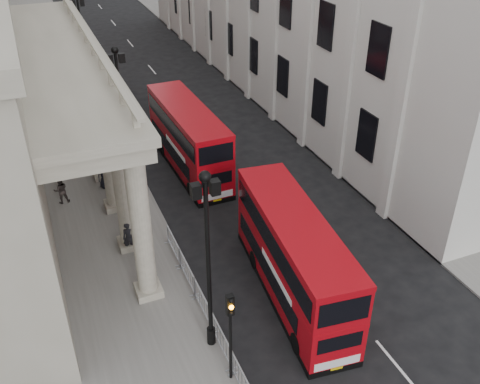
{
  "coord_description": "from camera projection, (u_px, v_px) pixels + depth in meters",
  "views": [
    {
      "loc": [
        -5.55,
        -11.24,
        17.39
      ],
      "look_at": [
        3.39,
        10.53,
        2.96
      ],
      "focal_mm": 40.0,
      "sensor_mm": 36.0,
      "label": 1
    }
  ],
  "objects": [
    {
      "name": "pedestrian_b",
      "position": [
        61.0,
        190.0,
        31.61
      ],
      "size": [
        0.86,
        0.69,
        1.7
      ],
      "primitive_type": "imported",
      "rotation": [
        0.0,
        0.0,
        3.2
      ],
      "color": "black",
      "rests_on": "sidewalk_west"
    },
    {
      "name": "lamp_post_mid",
      "position": [
        121.0,
        103.0,
        32.76
      ],
      "size": [
        1.05,
        0.44,
        8.32
      ],
      "color": "black",
      "rests_on": "sidewalk_west"
    },
    {
      "name": "traffic_light",
      "position": [
        230.0,
        323.0,
        19.53
      ],
      "size": [
        0.28,
        0.33,
        4.3
      ],
      "color": "black",
      "rests_on": "sidewalk_west"
    },
    {
      "name": "bus_far",
      "position": [
        188.0,
        137.0,
        34.78
      ],
      "size": [
        2.69,
        10.08,
        4.33
      ],
      "rotation": [
        0.0,
        0.0,
        0.03
      ],
      "color": "#AC0711",
      "rests_on": "ground"
    },
    {
      "name": "pedestrian_a",
      "position": [
        129.0,
        237.0,
        27.57
      ],
      "size": [
        0.67,
        0.47,
        1.74
      ],
      "primitive_type": "imported",
      "rotation": [
        0.0,
        0.0,
        0.09
      ],
      "color": "black",
      "rests_on": "sidewalk_west"
    },
    {
      "name": "sidewalk_west",
      "position": [
        73.0,
        121.0,
        42.41
      ],
      "size": [
        6.0,
        140.0,
        0.12
      ],
      "primitive_type": "cube",
      "color": "slate",
      "rests_on": "ground"
    },
    {
      "name": "lamp_post_south",
      "position": [
        208.0,
        253.0,
        20.14
      ],
      "size": [
        1.05,
        0.44,
        8.32
      ],
      "color": "black",
      "rests_on": "sidewalk_west"
    },
    {
      "name": "pedestrian_c",
      "position": [
        104.0,
        175.0,
        33.12
      ],
      "size": [
        0.94,
        0.71,
        1.73
      ],
      "primitive_type": "imported",
      "rotation": [
        0.0,
        0.0,
        6.49
      ],
      "color": "black",
      "rests_on": "sidewalk_west"
    },
    {
      "name": "bus_near",
      "position": [
        294.0,
        256.0,
        24.27
      ],
      "size": [
        3.4,
        10.12,
        4.29
      ],
      "rotation": [
        0.0,
        0.0,
        -0.1
      ],
      "color": "#A90710",
      "rests_on": "ground"
    },
    {
      "name": "sidewalk_east",
      "position": [
        262.0,
        92.0,
        47.75
      ],
      "size": [
        3.0,
        140.0,
        0.12
      ],
      "primitive_type": "cube",
      "color": "slate",
      "rests_on": "ground"
    },
    {
      "name": "lamp_post_north",
      "position": [
        83.0,
        37.0,
        45.38
      ],
      "size": [
        1.05,
        0.44,
        8.32
      ],
      "color": "black",
      "rests_on": "sidewalk_west"
    },
    {
      "name": "kerb",
      "position": [
        110.0,
        115.0,
        43.36
      ],
      "size": [
        0.2,
        140.0,
        0.14
      ],
      "primitive_type": "cube",
      "color": "slate",
      "rests_on": "ground"
    },
    {
      "name": "crowd_barriers",
      "position": [
        232.0,
        362.0,
        21.04
      ],
      "size": [
        0.5,
        18.75,
        1.1
      ],
      "color": "gray",
      "rests_on": "sidewalk_west"
    }
  ]
}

